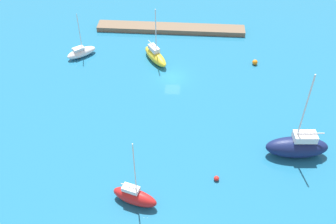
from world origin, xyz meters
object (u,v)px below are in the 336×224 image
(pier_dock, at_px, (171,28))
(sailboat_white_inner_mooring, at_px, (81,52))
(mooring_buoy_orange, at_px, (255,62))
(sailboat_yellow_far_south, at_px, (155,56))
(mooring_buoy_red, at_px, (216,178))
(sailboat_navy_lone_north, at_px, (297,146))
(sailboat_red_near_pier, at_px, (135,196))

(pier_dock, height_order, sailboat_white_inner_mooring, sailboat_white_inner_mooring)
(pier_dock, distance_m, mooring_buoy_orange, 18.11)
(sailboat_yellow_far_south, relative_size, mooring_buoy_red, 14.86)
(mooring_buoy_red, bearing_deg, sailboat_yellow_far_south, -68.57)
(pier_dock, xyz_separation_m, sailboat_white_inner_mooring, (14.80, 9.94, 0.38))
(sailboat_yellow_far_south, height_order, sailboat_white_inner_mooring, sailboat_yellow_far_south)
(sailboat_yellow_far_south, distance_m, mooring_buoy_orange, 16.81)
(sailboat_yellow_far_south, bearing_deg, sailboat_navy_lone_north, 10.93)
(sailboat_white_inner_mooring, xyz_separation_m, mooring_buoy_orange, (-29.69, 0.37, -0.37))
(sailboat_navy_lone_north, bearing_deg, mooring_buoy_red, 21.76)
(pier_dock, xyz_separation_m, sailboat_red_near_pier, (1.47, 39.63, 0.68))
(sailboat_red_near_pier, height_order, sailboat_yellow_far_south, sailboat_red_near_pier)
(sailboat_red_near_pier, relative_size, mooring_buoy_red, 15.02)
(mooring_buoy_orange, relative_size, mooring_buoy_red, 1.37)
(mooring_buoy_orange, xyz_separation_m, mooring_buoy_red, (6.90, 25.35, -0.12))
(sailboat_red_near_pier, xyz_separation_m, sailboat_navy_lone_north, (-19.75, -8.97, 0.42))
(sailboat_navy_lone_north, xyz_separation_m, mooring_buoy_orange, (3.39, -20.35, -1.09))
(pier_dock, height_order, sailboat_red_near_pier, sailboat_red_near_pier)
(sailboat_red_near_pier, height_order, mooring_buoy_red, sailboat_red_near_pier)
(sailboat_yellow_far_south, distance_m, mooring_buoy_red, 27.11)
(pier_dock, relative_size, sailboat_navy_lone_north, 2.17)
(sailboat_white_inner_mooring, bearing_deg, mooring_buoy_red, -88.54)
(mooring_buoy_orange, bearing_deg, sailboat_yellow_far_south, 0.44)
(mooring_buoy_orange, bearing_deg, pier_dock, -34.70)
(pier_dock, bearing_deg, sailboat_navy_lone_north, 120.81)
(sailboat_navy_lone_north, relative_size, sailboat_yellow_far_south, 1.32)
(sailboat_navy_lone_north, distance_m, mooring_buoy_red, 11.51)
(sailboat_navy_lone_north, bearing_deg, sailboat_white_inner_mooring, -36.23)
(sailboat_red_near_pier, xyz_separation_m, mooring_buoy_red, (-9.46, -3.96, -0.80))
(sailboat_navy_lone_north, bearing_deg, pier_dock, -63.37)
(pier_dock, bearing_deg, sailboat_red_near_pier, 87.87)
(mooring_buoy_orange, bearing_deg, sailboat_white_inner_mooring, -0.71)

